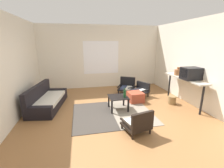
% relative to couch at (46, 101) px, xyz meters
% --- Properties ---
extents(ground_plane, '(7.80, 7.80, 0.00)m').
position_rel_couch_xyz_m(ground_plane, '(2.03, -1.09, -0.22)').
color(ground_plane, olive).
extents(far_wall_with_window, '(5.60, 0.13, 2.70)m').
position_rel_couch_xyz_m(far_wall_with_window, '(2.03, 1.97, 1.13)').
color(far_wall_with_window, silver).
rests_on(far_wall_with_window, ground).
extents(side_wall_right, '(0.12, 6.60, 2.70)m').
position_rel_couch_xyz_m(side_wall_right, '(4.69, -0.79, 1.13)').
color(side_wall_right, silver).
rests_on(side_wall_right, ground).
extents(side_wall_left, '(0.12, 6.60, 2.70)m').
position_rel_couch_xyz_m(side_wall_left, '(-0.63, -0.79, 1.13)').
color(side_wall_left, silver).
rests_on(side_wall_left, ground).
extents(area_rug, '(2.24, 1.83, 0.01)m').
position_rel_couch_xyz_m(area_rug, '(1.95, -0.89, -0.21)').
color(area_rug, '#38332D').
rests_on(area_rug, ground).
extents(couch, '(1.02, 1.89, 0.71)m').
position_rel_couch_xyz_m(couch, '(0.00, 0.00, 0.00)').
color(couch, black).
rests_on(couch, ground).
extents(coffee_table, '(0.57, 0.57, 0.42)m').
position_rel_couch_xyz_m(coffee_table, '(2.17, -0.64, 0.12)').
color(coffee_table, black).
rests_on(coffee_table, ground).
extents(armchair_by_window, '(0.81, 0.79, 0.61)m').
position_rel_couch_xyz_m(armchair_by_window, '(2.92, 0.90, 0.05)').
color(armchair_by_window, black).
rests_on(armchair_by_window, ground).
extents(armchair_striped_foreground, '(0.67, 0.66, 0.57)m').
position_rel_couch_xyz_m(armchair_striped_foreground, '(2.29, -1.96, 0.03)').
color(armchair_striped_foreground, black).
rests_on(armchair_striped_foreground, ground).
extents(armchair_corner, '(0.77, 0.80, 0.51)m').
position_rel_couch_xyz_m(armchair_corner, '(3.27, 0.38, 0.03)').
color(armchair_corner, black).
rests_on(armchair_corner, ground).
extents(ottoman_orange, '(0.52, 0.52, 0.33)m').
position_rel_couch_xyz_m(ottoman_orange, '(2.91, -0.14, -0.05)').
color(ottoman_orange, '#993D28').
rests_on(ottoman_orange, ground).
extents(console_shelf, '(0.37, 1.75, 0.90)m').
position_rel_couch_xyz_m(console_shelf, '(4.37, -0.64, 0.58)').
color(console_shelf, '#B2AD9E').
rests_on(console_shelf, ground).
extents(crt_television, '(0.52, 0.41, 0.37)m').
position_rel_couch_xyz_m(crt_television, '(4.36, -0.89, 0.86)').
color(crt_television, black).
rests_on(crt_television, console_shelf).
extents(clay_vase, '(0.23, 0.23, 0.28)m').
position_rel_couch_xyz_m(clay_vase, '(4.37, -0.25, 0.79)').
color(clay_vase, '#935B38').
rests_on(clay_vase, console_shelf).
extents(glass_bottle, '(0.07, 0.07, 0.28)m').
position_rel_couch_xyz_m(glass_bottle, '(2.34, -0.74, 0.32)').
color(glass_bottle, '#194723').
rests_on(glass_bottle, coffee_table).
extents(wicker_basket, '(0.26, 0.26, 0.26)m').
position_rel_couch_xyz_m(wicker_basket, '(4.04, -0.57, -0.08)').
color(wicker_basket, olive).
rests_on(wicker_basket, ground).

